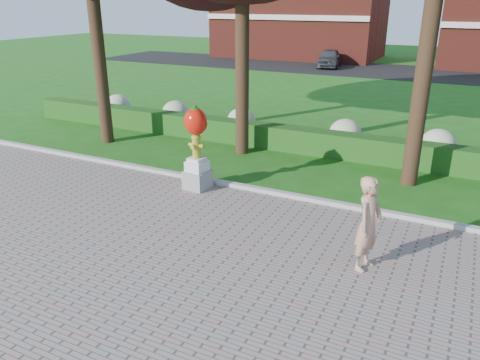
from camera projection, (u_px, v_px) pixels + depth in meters
The scene contains 10 objects.
ground at pixel (203, 241), 10.11m from camera, with size 100.00×100.00×0.00m, color #205A16.
walkway at pixel (63, 359), 6.76m from camera, with size 40.00×14.00×0.04m, color gray.
curb at pixel (260, 190), 12.59m from camera, with size 40.00×0.18×0.15m, color #ADADA5.
lawn_hedge at pixel (308, 141), 15.81m from camera, with size 24.00×0.70×0.80m, color #1D3E11.
hydrangea_row at pixel (333, 132), 16.36m from camera, with size 20.10×1.10×0.99m.
street at pixel (402, 72), 33.51m from camera, with size 50.00×8.00×0.02m, color black.
building_left at pixel (300, 16), 41.39m from camera, with size 14.00×8.00×7.00m, color maroon.
hydrant_sculpture at pixel (196, 146), 12.41m from camera, with size 0.69×0.69×2.28m.
woman at pixel (368, 224), 8.72m from camera, with size 0.68×0.45×1.86m, color tan.
parked_car at pixel (329, 58), 35.65m from camera, with size 1.59×3.95×1.35m, color #414449.
Camera 1 is at (4.68, -7.67, 4.88)m, focal length 35.00 mm.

